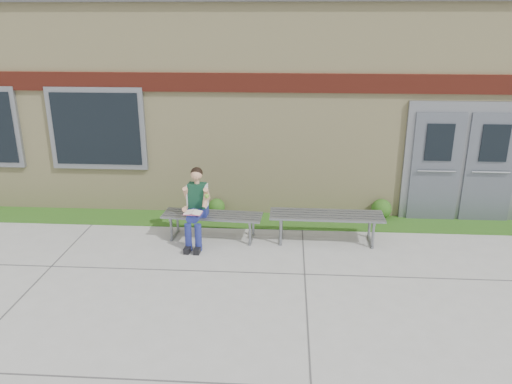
{
  "coord_description": "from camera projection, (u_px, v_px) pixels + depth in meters",
  "views": [
    {
      "loc": [
        0.7,
        -6.35,
        3.69
      ],
      "look_at": [
        0.17,
        1.7,
        0.91
      ],
      "focal_mm": 35.0,
      "sensor_mm": 36.0,
      "label": 1
    }
  ],
  "objects": [
    {
      "name": "school_building",
      "position": [
        260.0,
        89.0,
        12.2
      ],
      "size": [
        16.2,
        6.22,
        4.2
      ],
      "color": "beige",
      "rests_on": "ground"
    },
    {
      "name": "ground",
      "position": [
        237.0,
        289.0,
        7.23
      ],
      "size": [
        80.0,
        80.0,
        0.0
      ],
      "primitive_type": "plane",
      "color": "#9E9E99",
      "rests_on": "ground"
    },
    {
      "name": "grass_strip",
      "position": [
        250.0,
        220.0,
        9.68
      ],
      "size": [
        16.0,
        0.8,
        0.02
      ],
      "primitive_type": "cube",
      "color": "#185115",
      "rests_on": "ground"
    },
    {
      "name": "girl",
      "position": [
        196.0,
        205.0,
        8.52
      ],
      "size": [
        0.47,
        0.8,
        1.33
      ],
      "rotation": [
        0.0,
        0.0,
        -0.07
      ],
      "color": "navy",
      "rests_on": "ground"
    },
    {
      "name": "bench_right",
      "position": [
        326.0,
        220.0,
        8.68
      ],
      "size": [
        1.97,
        0.57,
        0.51
      ],
      "rotation": [
        0.0,
        0.0,
        -0.01
      ],
      "color": "slate",
      "rests_on": "ground"
    },
    {
      "name": "shrub_east",
      "position": [
        381.0,
        209.0,
        9.7
      ],
      "size": [
        0.39,
        0.39,
        0.39
      ],
      "primitive_type": "sphere",
      "color": "#185115",
      "rests_on": "grass_strip"
    },
    {
      "name": "bench_left",
      "position": [
        212.0,
        220.0,
        8.81
      ],
      "size": [
        1.78,
        0.61,
        0.45
      ],
      "rotation": [
        0.0,
        0.0,
        -0.07
      ],
      "color": "slate",
      "rests_on": "ground"
    },
    {
      "name": "shrub_mid",
      "position": [
        217.0,
        207.0,
        9.91
      ],
      "size": [
        0.33,
        0.33,
        0.33
      ],
      "primitive_type": "sphere",
      "color": "#185115",
      "rests_on": "grass_strip"
    }
  ]
}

